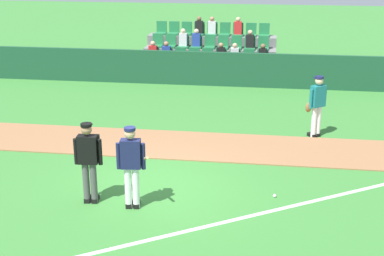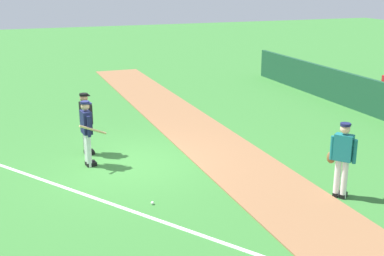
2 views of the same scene
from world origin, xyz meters
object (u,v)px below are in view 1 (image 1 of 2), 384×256
batter_navy_jersey (131,164)px  runner_teal_jersey (317,104)px  baseball (275,196)px  umpire_home_plate (89,158)px

batter_navy_jersey → runner_teal_jersey: 6.41m
baseball → umpire_home_plate: bearing=-168.6°
umpire_home_plate → baseball: (3.84, 0.78, -0.96)m
batter_navy_jersey → umpire_home_plate: bearing=172.3°
batter_navy_jersey → baseball: size_ratio=23.78×
batter_navy_jersey → runner_teal_jersey: same height
runner_teal_jersey → baseball: (-1.12, -4.08, -0.93)m
batter_navy_jersey → baseball: (2.90, 0.90, -0.93)m
umpire_home_plate → runner_teal_jersey: bearing=44.4°
batter_navy_jersey → runner_teal_jersey: bearing=51.1°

